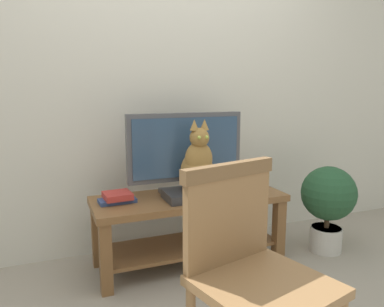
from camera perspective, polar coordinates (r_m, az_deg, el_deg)
The scene contains 9 objects.
ground_plane at distance 2.26m, azimuth 3.43°, elevation -22.38°, with size 12.00×12.00×0.00m, color gray.
back_wall at distance 2.86m, azimuth -5.04°, elevation 13.73°, with size 7.00×0.12×2.80m, color beige.
tv_stand at distance 2.58m, azimuth -0.41°, elevation -9.65°, with size 1.31×0.49×0.49m.
tv at distance 2.53m, azimuth -0.98°, elevation 0.39°, with size 0.82×0.20×0.56m.
media_box at distance 2.48m, azimuth 0.77°, elevation -6.27°, with size 0.43×0.24×0.06m.
cat at distance 2.41m, azimuth 0.93°, elevation -1.59°, with size 0.22×0.28×0.47m.
wooden_chair at distance 1.56m, azimuth 8.78°, elevation -15.93°, with size 0.57×0.57×0.91m.
book_stack at distance 2.43m, azimuth -11.43°, elevation -6.66°, with size 0.24×0.18×0.06m.
potted_plant at distance 2.94m, azimuth 20.26°, elevation -6.75°, with size 0.40×0.40×0.65m.
Camera 1 is at (-0.82, -1.73, 1.21)m, focal length 34.58 mm.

